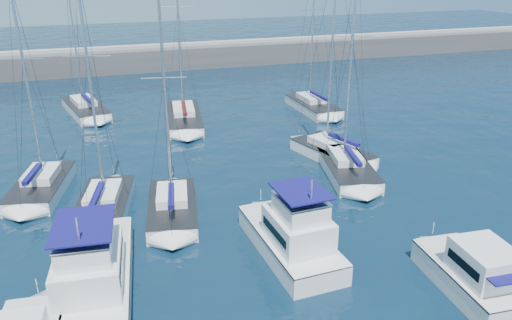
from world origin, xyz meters
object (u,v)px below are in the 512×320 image
object	(u,v)px
sailboat_mid_d	(346,167)
sailboat_back_c	(313,105)
motor_yacht_port_inner	(93,273)
sailboat_mid_e	(332,152)
sailboat_mid_c	(173,208)
sailboat_back_a	(85,109)
sailboat_mid_b	(103,206)
sailboat_back_b	(184,117)
motor_yacht_stbd_outer	(474,275)
motor_yacht_stbd_inner	(293,237)
sailboat_mid_a	(41,186)

from	to	relation	value
sailboat_mid_d	sailboat_back_c	size ratio (longest dim) A/B	0.98
motor_yacht_port_inner	sailboat_mid_e	size ratio (longest dim) A/B	0.61
sailboat_mid_c	sailboat_back_a	xyz separation A→B (m)	(-4.96, 24.91, -0.02)
sailboat_back_c	motor_yacht_port_inner	bearing A→B (deg)	-134.08
sailboat_back_a	sailboat_back_c	xyz separation A→B (m)	(22.88, -6.34, 0.04)
motor_yacht_port_inner	sailboat_mid_c	xyz separation A→B (m)	(4.86, 6.67, -0.61)
sailboat_mid_b	sailboat_mid_d	xyz separation A→B (m)	(17.60, 1.00, -0.01)
sailboat_mid_c	sailboat_back_c	size ratio (longest dim) A/B	0.84
sailboat_mid_c	sailboat_back_b	xyz separation A→B (m)	(4.19, 18.62, 0.01)
sailboat_mid_d	sailboat_mid_c	bearing A→B (deg)	-156.97
motor_yacht_stbd_outer	sailboat_back_c	size ratio (longest dim) A/B	0.38
motor_yacht_stbd_outer	sailboat_mid_b	world-z (taller)	sailboat_mid_b
motor_yacht_port_inner	motor_yacht_stbd_inner	world-z (taller)	same
motor_yacht_stbd_inner	sailboat_back_c	size ratio (longest dim) A/B	0.49
sailboat_back_c	sailboat_mid_b	bearing A→B (deg)	-144.34
sailboat_mid_b	sailboat_mid_d	bearing A→B (deg)	15.38
sailboat_mid_c	sailboat_back_c	distance (m)	25.81
motor_yacht_port_inner	sailboat_back_c	world-z (taller)	sailboat_back_c
sailboat_mid_c	sailboat_back_b	distance (m)	19.08
motor_yacht_port_inner	sailboat_back_a	bearing A→B (deg)	96.09
sailboat_back_c	motor_yacht_stbd_inner	bearing A→B (deg)	-118.44
sailboat_back_a	sailboat_back_c	world-z (taller)	sailboat_back_c
motor_yacht_port_inner	sailboat_mid_c	world-z (taller)	sailboat_mid_c
sailboat_mid_e	sailboat_mid_d	bearing A→B (deg)	-112.39
sailboat_mid_e	sailboat_back_b	size ratio (longest dim) A/B	0.91
sailboat_mid_b	sailboat_back_a	bearing A→B (deg)	104.16
motor_yacht_stbd_outer	sailboat_mid_c	world-z (taller)	sailboat_mid_c
sailboat_mid_c	sailboat_mid_e	world-z (taller)	sailboat_mid_e
sailboat_mid_b	sailboat_back_a	xyz separation A→B (m)	(-0.83, 23.37, -0.04)
motor_yacht_port_inner	sailboat_back_a	distance (m)	31.59
motor_yacht_port_inner	sailboat_mid_b	xyz separation A→B (m)	(0.73, 8.21, -0.59)
sailboat_mid_d	sailboat_back_b	xyz separation A→B (m)	(-9.27, 16.07, -0.00)
motor_yacht_stbd_outer	sailboat_back_b	world-z (taller)	sailboat_back_b
sailboat_mid_a	sailboat_mid_e	world-z (taller)	sailboat_mid_e
motor_yacht_port_inner	sailboat_mid_a	xyz separation A→B (m)	(-3.19, 12.72, -0.60)
sailboat_mid_c	sailboat_mid_e	distance (m)	14.92
sailboat_back_b	sailboat_back_a	bearing A→B (deg)	153.07
sailboat_mid_a	sailboat_back_c	distance (m)	28.83
motor_yacht_stbd_outer	sailboat_mid_e	size ratio (longest dim) A/B	0.39
sailboat_mid_a	sailboat_mid_c	world-z (taller)	sailboat_mid_a
motor_yacht_stbd_inner	motor_yacht_stbd_outer	size ratio (longest dim) A/B	1.27
motor_yacht_stbd_outer	sailboat_mid_e	distance (m)	17.96
motor_yacht_stbd_inner	sailboat_back_b	world-z (taller)	sailboat_back_b
motor_yacht_port_inner	sailboat_mid_b	world-z (taller)	sailboat_mid_b
motor_yacht_stbd_outer	sailboat_mid_a	world-z (taller)	sailboat_mid_a
sailboat_mid_e	sailboat_back_a	xyz separation A→B (m)	(-18.77, 19.28, -0.04)
sailboat_mid_a	sailboat_mid_d	distance (m)	21.79
sailboat_mid_c	sailboat_mid_d	xyz separation A→B (m)	(13.47, 2.54, 0.01)
motor_yacht_port_inner	sailboat_mid_e	bearing A→B (deg)	39.28
sailboat_mid_d	sailboat_back_a	xyz separation A→B (m)	(-18.43, 22.37, -0.03)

